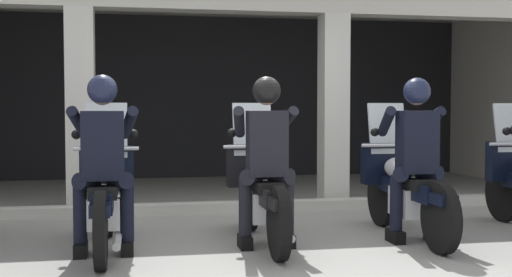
# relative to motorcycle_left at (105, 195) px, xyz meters

# --- Properties ---
(ground_plane) EXTENTS (80.00, 80.00, 0.00)m
(ground_plane) POSITION_rel_motorcycle_left_xyz_m (1.46, 3.22, -0.50)
(ground_plane) COLOR gray
(station_building) EXTENTS (11.07, 4.26, 3.15)m
(station_building) POSITION_rel_motorcycle_left_xyz_m (1.26, 4.54, 1.52)
(station_building) COLOR black
(station_building) RESTS_ON ground
(kerb_strip) EXTENTS (10.57, 0.24, 0.12)m
(kerb_strip) POSITION_rel_motorcycle_left_xyz_m (1.26, 1.88, -0.44)
(kerb_strip) COLOR #B7B5AD
(kerb_strip) RESTS_ON ground
(motorcycle_left) EXTENTS (0.62, 2.04, 1.35)m
(motorcycle_left) POSITION_rel_motorcycle_left_xyz_m (0.00, 0.00, 0.00)
(motorcycle_left) COLOR black
(motorcycle_left) RESTS_ON ground
(police_officer_left) EXTENTS (0.63, 0.61, 1.58)m
(police_officer_left) POSITION_rel_motorcycle_left_xyz_m (-0.00, -0.28, 0.44)
(police_officer_left) COLOR black
(police_officer_left) RESTS_ON ground
(motorcycle_center) EXTENTS (0.62, 2.04, 1.35)m
(motorcycle_center) POSITION_rel_motorcycle_left_xyz_m (1.47, 0.06, 0.00)
(motorcycle_center) COLOR black
(motorcycle_center) RESTS_ON ground
(police_officer_center) EXTENTS (0.63, 0.61, 1.58)m
(police_officer_center) POSITION_rel_motorcycle_left_xyz_m (1.46, -0.23, 0.44)
(police_officer_center) COLOR black
(police_officer_center) RESTS_ON ground
(motorcycle_right) EXTENTS (0.62, 2.04, 1.35)m
(motorcycle_right) POSITION_rel_motorcycle_left_xyz_m (2.93, 0.04, 0.00)
(motorcycle_right) COLOR black
(motorcycle_right) RESTS_ON ground
(police_officer_right) EXTENTS (0.63, 0.61, 1.58)m
(police_officer_right) POSITION_rel_motorcycle_left_xyz_m (2.93, -0.24, 0.44)
(police_officer_right) COLOR black
(police_officer_right) RESTS_ON ground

